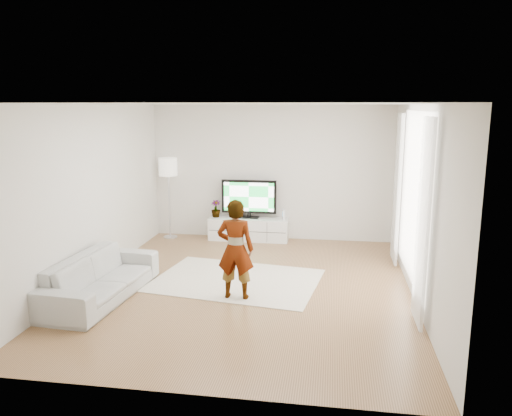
% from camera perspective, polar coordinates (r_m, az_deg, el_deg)
% --- Properties ---
extents(floor, '(6.00, 6.00, 0.00)m').
position_cam_1_polar(floor, '(7.88, -1.08, -9.00)').
color(floor, '#A4764A').
rests_on(floor, ground).
extents(ceiling, '(6.00, 6.00, 0.00)m').
position_cam_1_polar(ceiling, '(7.37, -1.16, 11.82)').
color(ceiling, white).
rests_on(ceiling, wall_back).
extents(wall_left, '(0.02, 6.00, 2.80)m').
position_cam_1_polar(wall_left, '(8.30, -18.39, 1.49)').
color(wall_left, silver).
rests_on(wall_left, floor).
extents(wall_right, '(0.02, 6.00, 2.80)m').
position_cam_1_polar(wall_right, '(7.49, 18.07, 0.47)').
color(wall_right, silver).
rests_on(wall_right, floor).
extents(wall_back, '(5.00, 0.02, 2.80)m').
position_cam_1_polar(wall_back, '(10.43, 1.72, 4.05)').
color(wall_back, silver).
rests_on(wall_back, floor).
extents(wall_front, '(5.00, 0.02, 2.80)m').
position_cam_1_polar(wall_front, '(4.66, -7.50, -5.65)').
color(wall_front, silver).
rests_on(wall_front, floor).
extents(window, '(0.01, 2.60, 2.50)m').
position_cam_1_polar(window, '(7.77, 17.61, 1.26)').
color(window, white).
rests_on(window, wall_right).
extents(curtain_near, '(0.04, 0.70, 2.60)m').
position_cam_1_polar(curtain_near, '(6.52, 18.54, -1.61)').
color(curtain_near, white).
rests_on(curtain_near, floor).
extents(curtain_far, '(0.04, 0.70, 2.60)m').
position_cam_1_polar(curtain_far, '(9.05, 15.86, 2.12)').
color(curtain_far, white).
rests_on(curtain_far, floor).
extents(media_console, '(1.66, 0.47, 0.47)m').
position_cam_1_polar(media_console, '(10.48, -0.82, -2.40)').
color(media_console, white).
rests_on(media_console, floor).
extents(television, '(1.15, 0.23, 0.80)m').
position_cam_1_polar(television, '(10.37, -0.81, 1.21)').
color(television, black).
rests_on(television, media_console).
extents(game_console, '(0.08, 0.16, 0.21)m').
position_cam_1_polar(game_console, '(10.31, 3.16, -0.72)').
color(game_console, white).
rests_on(game_console, media_console).
extents(potted_plant, '(0.20, 0.20, 0.36)m').
position_cam_1_polar(potted_plant, '(10.53, -4.62, -0.07)').
color(potted_plant, '#3F7238').
rests_on(potted_plant, media_console).
extents(rug, '(2.82, 2.22, 0.01)m').
position_cam_1_polar(rug, '(8.15, -2.27, -8.26)').
color(rug, silver).
rests_on(rug, floor).
extents(player, '(0.54, 0.35, 1.47)m').
position_cam_1_polar(player, '(7.21, -2.36, -4.73)').
color(player, '#334772').
rests_on(player, rug).
extents(sofa, '(1.01, 2.24, 0.64)m').
position_cam_1_polar(sofa, '(7.68, -17.33, -7.57)').
color(sofa, '#BBBBB6').
rests_on(sofa, floor).
extents(floor_lamp, '(0.38, 0.38, 1.71)m').
position_cam_1_polar(floor_lamp, '(10.61, -10.02, 4.24)').
color(floor_lamp, silver).
rests_on(floor_lamp, floor).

